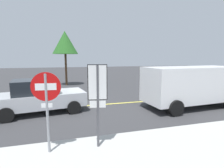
% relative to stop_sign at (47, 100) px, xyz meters
% --- Properties ---
extents(ground_plane, '(80.00, 80.00, 0.00)m').
position_rel_stop_sign_xyz_m(ground_plane, '(0.23, 4.92, -1.60)').
color(ground_plane, '#38383A').
extents(sidewalk_curb, '(40.00, 2.50, 0.15)m').
position_rel_stop_sign_xyz_m(sidewalk_curb, '(0.23, -0.63, -1.52)').
color(sidewalk_curb, '#B2B2AD').
extents(lane_marking_centre, '(28.00, 0.16, 0.01)m').
position_rel_stop_sign_xyz_m(lane_marking_centre, '(3.23, 4.92, -1.59)').
color(lane_marking_centre, '#E0D14C').
extents(stop_sign, '(0.76, 0.12, 2.34)m').
position_rel_stop_sign_xyz_m(stop_sign, '(0.00, 0.00, 0.00)').
color(stop_sign, gray).
rests_on(stop_sign, ground_plane).
extents(speed_limit_sign, '(0.53, 0.12, 2.52)m').
position_rel_stop_sign_xyz_m(speed_limit_sign, '(1.35, -0.05, 0.17)').
color(speed_limit_sign, '#4C4C51').
rests_on(speed_limit_sign, ground_plane).
extents(white_van, '(5.32, 2.53, 2.20)m').
position_rel_stop_sign_xyz_m(white_van, '(7.15, 3.16, -0.33)').
color(white_van, white).
rests_on(white_van, ground_plane).
extents(car_silver_behind_van, '(4.40, 2.48, 1.65)m').
position_rel_stop_sign_xyz_m(car_silver_behind_van, '(-0.69, 4.31, -0.77)').
color(car_silver_behind_van, '#B7BABF').
rests_on(car_silver_behind_van, ground_plane).
extents(tree_left_verge, '(2.40, 2.40, 5.15)m').
position_rel_stop_sign_xyz_m(tree_left_verge, '(0.81, 12.93, 2.46)').
color(tree_left_verge, '#513823').
rests_on(tree_left_verge, ground_plane).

